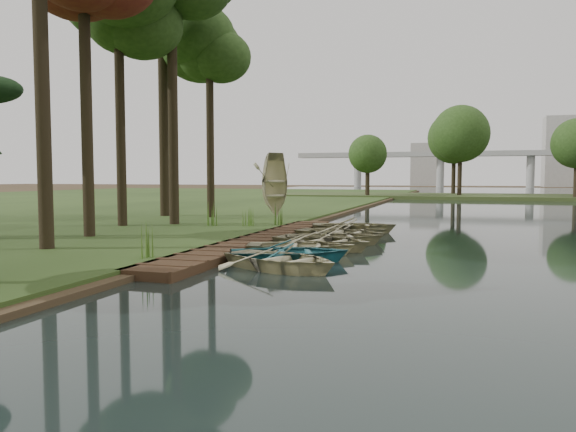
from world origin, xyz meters
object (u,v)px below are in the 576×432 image
(rowboat_0, at_px, (281,257))
(rowboat_2, at_px, (301,244))
(boardwalk, at_px, (259,241))
(rowboat_1, at_px, (290,251))
(stored_rowboat, at_px, (275,211))

(rowboat_0, xyz_separation_m, rowboat_2, (-0.29, 2.88, -0.01))
(boardwalk, distance_m, rowboat_2, 3.46)
(boardwalk, relative_size, rowboat_1, 4.59)
(boardwalk, height_order, rowboat_0, rowboat_0)
(rowboat_0, xyz_separation_m, stored_rowboat, (-5.30, 14.95, 0.26))
(rowboat_1, height_order, rowboat_2, rowboat_1)
(rowboat_0, relative_size, stored_rowboat, 0.98)
(rowboat_1, relative_size, rowboat_2, 1.01)
(rowboat_2, relative_size, stored_rowboat, 0.96)
(stored_rowboat, bearing_deg, boardwalk, -132.26)
(rowboat_0, relative_size, rowboat_1, 1.01)
(boardwalk, xyz_separation_m, rowboat_0, (2.65, -5.39, 0.26))
(boardwalk, relative_size, rowboat_0, 4.55)
(rowboat_0, height_order, stored_rowboat, stored_rowboat)
(boardwalk, height_order, rowboat_2, rowboat_2)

